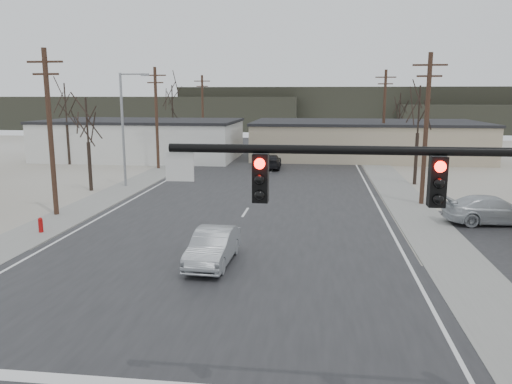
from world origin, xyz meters
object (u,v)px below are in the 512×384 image
fire_hydrant (41,225)px  sedan_crossing (213,247)px  traffic_signal_mast (491,229)px  car_parked_silver (493,210)px  car_far_b (294,140)px  car_far_a (271,161)px

fire_hydrant → sedan_crossing: 10.89m
traffic_signal_mast → car_parked_silver: bearing=71.1°
traffic_signal_mast → fire_hydrant: bearing=141.9°
sedan_crossing → car_far_b: sedan_crossing is taller
traffic_signal_mast → fire_hydrant: size_ratio=10.29×
fire_hydrant → car_far_b: size_ratio=0.21×
car_parked_silver → sedan_crossing: bearing=115.5°
traffic_signal_mast → car_far_a: 40.51m
car_far_b → fire_hydrant: bearing=-94.5°
sedan_crossing → car_far_b: 53.89m
fire_hydrant → car_parked_silver: bearing=11.5°
traffic_signal_mast → car_far_a: bearing=101.6°
traffic_signal_mast → car_parked_silver: 20.66m
fire_hydrant → sedan_crossing: bearing=-20.3°
car_far_a → car_far_b: car_far_b is taller
car_far_a → fire_hydrant: bearing=66.0°
traffic_signal_mast → sedan_crossing: 13.64m
car_far_a → sedan_crossing: bearing=88.0°
car_far_a → car_parked_silver: 25.05m
car_far_b → car_parked_silver: (13.60, -45.11, 0.07)m
sedan_crossing → car_parked_silver: bearing=33.3°
traffic_signal_mast → car_far_a: (-8.12, 39.50, -3.92)m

